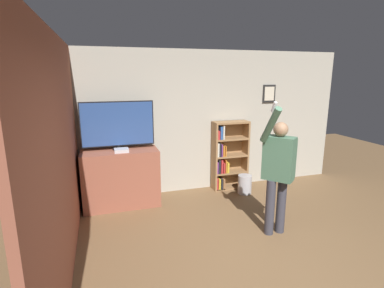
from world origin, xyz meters
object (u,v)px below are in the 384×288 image
at_px(person, 278,168).
at_px(waste_bin, 245,184).
at_px(television, 118,125).
at_px(game_console, 121,150).
at_px(bookshelf, 227,157).

height_order(person, waste_bin, person).
xyz_separation_m(person, waste_bin, (0.27, 1.48, -0.80)).
bearing_deg(television, game_console, -82.71).
bearing_deg(waste_bin, person, -100.33).
bearing_deg(game_console, bookshelf, 9.22).
height_order(television, person, person).
relative_size(bookshelf, person, 0.71).
bearing_deg(television, bookshelf, 3.65).
height_order(bookshelf, waste_bin, bookshelf).
xyz_separation_m(television, waste_bin, (2.30, -0.23, -1.24)).
bearing_deg(game_console, television, 97.29).
height_order(television, bookshelf, television).
bearing_deg(person, waste_bin, 129.76).
bearing_deg(person, bookshelf, 138.94).
xyz_separation_m(television, person, (2.04, -1.71, -0.44)).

